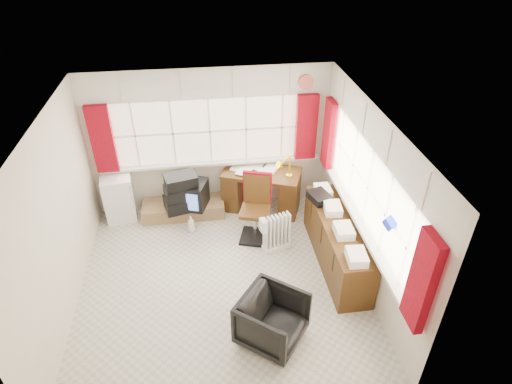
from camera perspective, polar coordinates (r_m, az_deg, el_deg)
ground at (r=6.33m, az=-4.50°, el=-11.84°), size 4.00×4.00×0.00m
room_walls at (r=5.37m, az=-5.20°, el=-0.57°), size 4.00×4.00×4.00m
window_back at (r=7.32m, az=-5.91°, el=4.37°), size 3.70×0.12×3.60m
window_right at (r=6.06m, az=13.76°, el=-3.47°), size 0.12×3.70×3.60m
curtains at (r=6.26m, az=2.79°, el=4.48°), size 3.83×3.83×1.15m
overhead_cabinets at (r=5.98m, az=3.43°, el=11.43°), size 3.98×3.98×0.48m
desk at (r=7.47m, az=0.73°, el=0.52°), size 1.45×1.07×0.79m
desk_lamp at (r=7.04m, az=4.55°, el=4.33°), size 0.18×0.16×0.45m
task_chair at (r=6.77m, az=0.05°, el=-1.62°), size 0.58×0.60×1.12m
office_chair at (r=5.42m, az=2.20°, el=-16.66°), size 1.03×1.02×0.68m
radiator at (r=6.67m, az=2.75°, el=-5.87°), size 0.46×0.28×0.65m
credenza at (r=6.48m, az=10.74°, el=-6.50°), size 0.50×2.00×0.85m
file_tray at (r=6.63m, az=8.45°, el=-0.65°), size 0.37×0.42×0.12m
tv_bench at (r=7.58m, az=-9.62°, el=-2.19°), size 1.40×0.50×0.25m
crt_tv at (r=7.29m, az=-8.65°, el=-0.28°), size 0.63×0.60×0.46m
hifi_stack at (r=7.21m, az=-9.81°, el=-0.14°), size 0.69×0.52×0.64m
mini_fridge at (r=7.62m, az=-17.79°, el=-0.66°), size 0.54×0.54×0.82m
spray_bottle_a at (r=7.16m, az=-8.65°, el=-4.25°), size 0.14×0.14×0.30m
spray_bottle_b at (r=7.47m, az=-5.83°, el=-2.72°), size 0.12×0.12×0.19m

